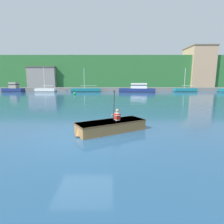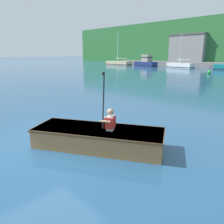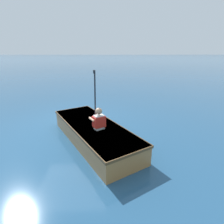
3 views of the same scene
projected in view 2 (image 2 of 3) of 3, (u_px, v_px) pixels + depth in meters
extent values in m
plane|color=navy|center=(43.00, 144.00, 5.92)|extent=(300.00, 300.00, 0.00)
cube|color=gray|center=(196.00, 50.00, 53.21)|extent=(8.36, 10.96, 6.45)
cube|color=#4F4C49|center=(197.00, 35.00, 52.34)|extent=(8.66, 11.26, 0.30)
cube|color=navy|center=(145.00, 64.00, 42.00)|extent=(4.96, 2.25, 0.86)
cube|color=black|center=(145.00, 65.00, 42.08)|extent=(5.01, 2.30, 0.10)
cube|color=gray|center=(147.00, 58.00, 41.53)|extent=(1.90, 1.49, 1.33)
cube|color=#19232D|center=(147.00, 57.00, 41.49)|extent=(1.92, 1.52, 0.20)
cube|color=#CCB789|center=(119.00, 63.00, 47.11)|extent=(6.22, 1.96, 0.80)
cube|color=black|center=(119.00, 64.00, 47.17)|extent=(6.26, 2.00, 0.10)
cylinder|color=silver|center=(118.00, 47.00, 46.47)|extent=(0.10, 0.10, 5.78)
cylinder|color=silver|center=(121.00, 58.00, 46.41)|extent=(3.40, 0.14, 0.07)
cube|color=white|center=(180.00, 65.00, 37.19)|extent=(4.65, 1.94, 0.82)
cube|color=black|center=(180.00, 67.00, 37.26)|extent=(4.69, 1.98, 0.10)
cylinder|color=silver|center=(180.00, 48.00, 36.64)|extent=(0.10, 0.10, 4.75)
cylinder|color=silver|center=(183.00, 59.00, 36.59)|extent=(2.49, 0.27, 0.07)
cube|color=#A3703D|center=(98.00, 138.00, 5.68)|extent=(3.42, 2.63, 0.51)
cube|color=brown|center=(98.00, 130.00, 5.62)|extent=(3.48, 2.68, 0.06)
cube|color=brown|center=(98.00, 130.00, 5.62)|extent=(2.92, 2.22, 0.02)
cone|color=#A3703D|center=(44.00, 131.00, 6.08)|extent=(0.54, 0.54, 0.46)
cube|color=#A3703D|center=(107.00, 131.00, 5.56)|extent=(0.67, 1.00, 0.03)
cube|color=silver|center=(110.00, 123.00, 5.48)|extent=(0.26, 0.29, 0.37)
cube|color=red|center=(110.00, 122.00, 5.47)|extent=(0.33, 0.36, 0.28)
sphere|color=tan|center=(110.00, 112.00, 5.40)|extent=(0.17, 0.17, 0.17)
cylinder|color=tan|center=(109.00, 118.00, 5.62)|extent=(0.25, 0.18, 0.06)
cylinder|color=tan|center=(105.00, 122.00, 5.34)|extent=(0.25, 0.18, 0.06)
cylinder|color=#232328|center=(103.00, 101.00, 5.38)|extent=(0.09, 0.07, 1.42)
cylinder|color=black|center=(103.00, 74.00, 5.21)|extent=(0.05, 0.05, 0.08)
sphere|color=green|center=(209.00, 72.00, 26.18)|extent=(0.44, 0.44, 0.44)
cylinder|color=black|center=(210.00, 69.00, 26.09)|extent=(0.04, 0.04, 0.28)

